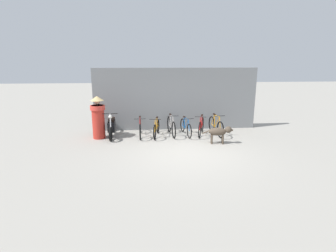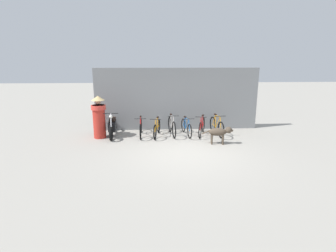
% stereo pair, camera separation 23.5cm
% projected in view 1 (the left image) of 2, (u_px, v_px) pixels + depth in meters
% --- Properties ---
extents(ground_plane, '(60.00, 60.00, 0.00)m').
position_uv_depth(ground_plane, '(186.00, 153.00, 8.96)').
color(ground_plane, '#9E998E').
extents(shop_wall_back, '(7.33, 0.20, 2.77)m').
position_uv_depth(shop_wall_back, '(176.00, 99.00, 11.83)').
color(shop_wall_back, slate).
rests_on(shop_wall_back, ground).
extents(bicycle_0, '(0.46, 1.73, 0.83)m').
position_uv_depth(bicycle_0, '(140.00, 128.00, 10.93)').
color(bicycle_0, black).
rests_on(bicycle_0, ground).
extents(bicycle_1, '(0.46, 1.61, 0.81)m').
position_uv_depth(bicycle_1, '(156.00, 128.00, 10.88)').
color(bicycle_1, black).
rests_on(bicycle_1, ground).
extents(bicycle_2, '(0.46, 1.68, 0.90)m').
position_uv_depth(bicycle_2, '(171.00, 127.00, 11.05)').
color(bicycle_2, black).
rests_on(bicycle_2, ground).
extents(bicycle_3, '(0.46, 1.63, 0.79)m').
position_uv_depth(bicycle_3, '(186.00, 127.00, 11.06)').
color(bicycle_3, black).
rests_on(bicycle_3, ground).
extents(bicycle_4, '(0.61, 1.56, 0.86)m').
position_uv_depth(bicycle_4, '(201.00, 127.00, 11.07)').
color(bicycle_4, black).
rests_on(bicycle_4, ground).
extents(bicycle_5, '(0.46, 1.69, 0.89)m').
position_uv_depth(bicycle_5, '(216.00, 126.00, 11.12)').
color(bicycle_5, black).
rests_on(bicycle_5, ground).
extents(motorcycle, '(0.58, 1.94, 1.05)m').
position_uv_depth(motorcycle, '(112.00, 127.00, 10.85)').
color(motorcycle, black).
rests_on(motorcycle, ground).
extents(stray_dog, '(1.17, 0.40, 0.68)m').
position_uv_depth(stray_dog, '(220.00, 132.00, 9.87)').
color(stray_dog, '#4C3F33').
rests_on(stray_dog, ground).
extents(person_in_robes, '(0.80, 0.80, 1.72)m').
position_uv_depth(person_in_robes, '(98.00, 117.00, 10.48)').
color(person_in_robes, '#B72D23').
rests_on(person_in_robes, ground).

